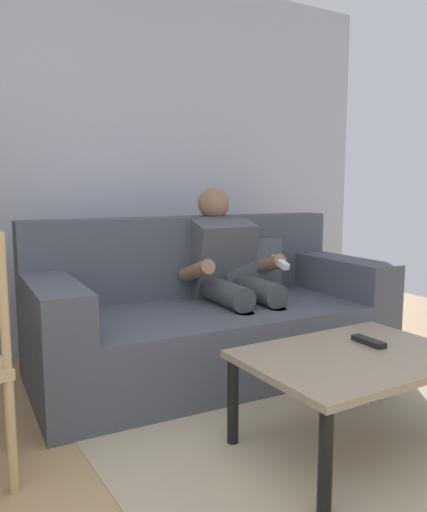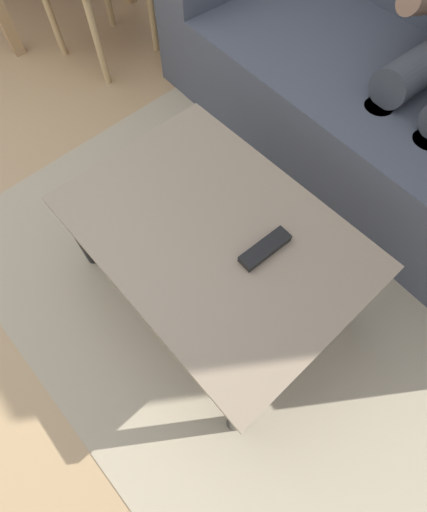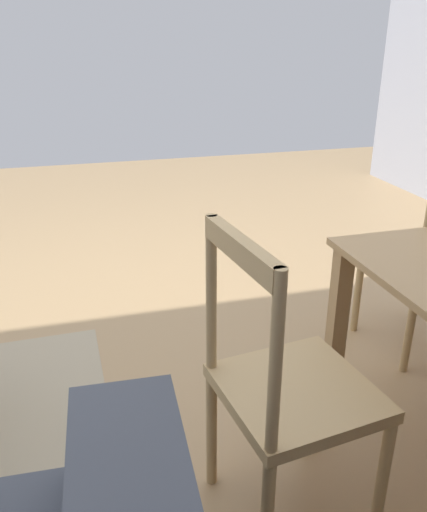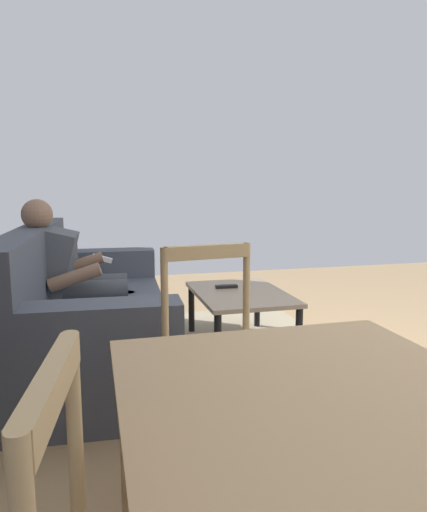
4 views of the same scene
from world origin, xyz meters
TOP-DOWN VIEW (x-y plane):
  - couch at (1.09, 1.75)m, footprint 2.15×1.07m
  - person_lounging at (1.28, 1.79)m, footprint 0.61×0.91m
  - coffee_table at (1.14, 0.61)m, footprint 0.92×0.65m
  - tv_remote at (1.30, 0.67)m, footprint 0.06×0.17m
  - area_rug at (1.14, 0.61)m, footprint 2.03×1.45m

SIDE VIEW (x-z plane):
  - area_rug at x=1.14m, z-range 0.00..0.01m
  - couch at x=1.09m, z-range -0.14..0.79m
  - coffee_table at x=1.14m, z-range 0.16..0.57m
  - tv_remote at x=1.30m, z-range 0.42..0.44m
  - person_lounging at x=1.28m, z-range 0.02..1.13m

